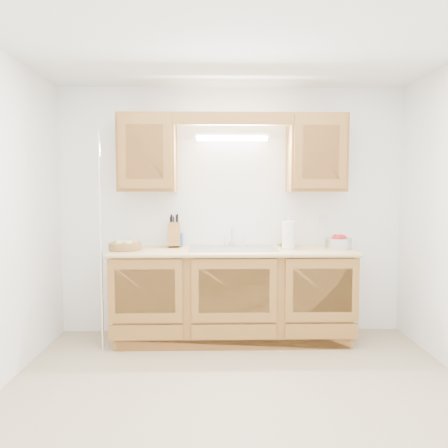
{
  "coord_description": "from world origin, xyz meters",
  "views": [
    {
      "loc": [
        -0.17,
        -2.99,
        1.46
      ],
      "look_at": [
        -0.09,
        0.85,
        1.17
      ],
      "focal_mm": 35.0,
      "sensor_mm": 36.0,
      "label": 1
    }
  ],
  "objects_px": {
    "knife_block": "(174,235)",
    "paper_towel": "(289,235)",
    "fruit_basket": "(125,245)",
    "apple_bowl": "(338,242)"
  },
  "relations": [
    {
      "from": "fruit_basket",
      "to": "apple_bowl",
      "type": "relative_size",
      "value": 1.14
    },
    {
      "from": "paper_towel",
      "to": "fruit_basket",
      "type": "bearing_deg",
      "value": -178.88
    },
    {
      "from": "fruit_basket",
      "to": "apple_bowl",
      "type": "bearing_deg",
      "value": 1.52
    },
    {
      "from": "fruit_basket",
      "to": "apple_bowl",
      "type": "distance_m",
      "value": 2.06
    },
    {
      "from": "apple_bowl",
      "to": "knife_block",
      "type": "bearing_deg",
      "value": 175.2
    },
    {
      "from": "knife_block",
      "to": "apple_bowl",
      "type": "bearing_deg",
      "value": -11.93
    },
    {
      "from": "fruit_basket",
      "to": "paper_towel",
      "type": "bearing_deg",
      "value": 1.12
    },
    {
      "from": "knife_block",
      "to": "paper_towel",
      "type": "xyz_separation_m",
      "value": [
        1.12,
        -0.16,
        0.01
      ]
    },
    {
      "from": "fruit_basket",
      "to": "knife_block",
      "type": "xyz_separation_m",
      "value": [
        0.45,
        0.19,
        0.08
      ]
    },
    {
      "from": "knife_block",
      "to": "fruit_basket",
      "type": "bearing_deg",
      "value": -164.27
    }
  ]
}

